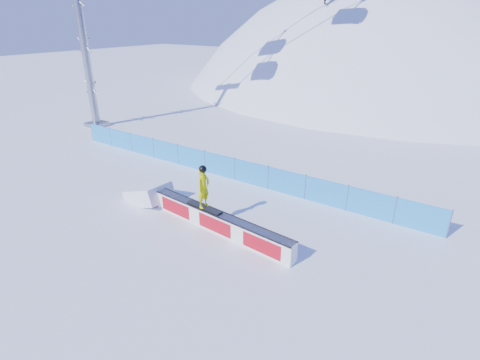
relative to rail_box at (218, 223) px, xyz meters
The scene contains 6 objects.
ground 3.46m from the rail_box, behind, with size 160.00×160.00×0.00m, color white.
snow_hill 46.07m from the rail_box, 94.67° to the left, with size 64.00×64.00×64.00m.
safety_fence 5.74m from the rail_box, 126.80° to the left, with size 22.05×0.05×1.30m.
rail_box is the anchor object (origin of this frame).
snow_ramp 4.38m from the rail_box, behind, with size 2.09×1.40×0.78m, color white, non-canonical shape.
snowboarder 1.51m from the rail_box, behind, with size 1.75×0.62×1.81m.
Camera 1 is at (11.41, -10.20, 7.86)m, focal length 28.00 mm.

